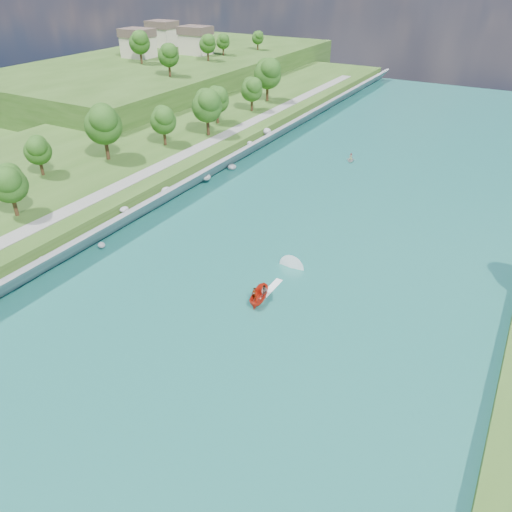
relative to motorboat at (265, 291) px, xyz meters
The scene contains 11 objects.
ground 4.97m from the motorboat, 99.47° to the right, with size 260.00×260.00×0.00m, color #2D5119.
river_water 15.21m from the motorboat, 93.04° to the left, with size 55.00×240.00×0.10m, color #17555A.
berm_west 53.03m from the motorboat, 163.38° to the left, with size 45.00×240.00×3.50m, color #2D5119.
ridge_west 122.81m from the motorboat, 132.74° to the left, with size 60.00×120.00×9.00m, color #2D5119.
riprap_bank 30.25m from the motorboat, 151.85° to the left, with size 3.90×236.00×4.05m.
riverside_path 36.70m from the motorboat, 155.52° to the left, with size 3.00×200.00×0.10m, color gray.
ridge_houses 131.22m from the motorboat, 133.23° to the left, with size 29.50×29.50×8.40m.
trees_west 42.52m from the motorboat, behind, with size 17.60×150.40×13.90m.
trees_ridge 109.84m from the motorboat, 131.41° to the left, with size 25.18×56.04×10.86m.
motorboat is the anchor object (origin of this frame).
raft 50.85m from the motorboat, 98.62° to the left, with size 2.48×3.01×1.62m.
Camera 1 is at (24.57, -38.99, 35.31)m, focal length 35.00 mm.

